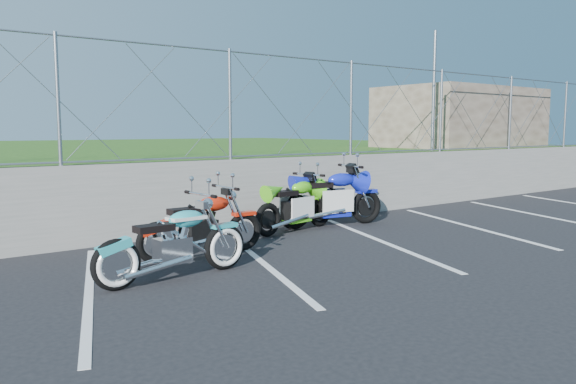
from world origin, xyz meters
TOP-DOWN VIEW (x-y plane):
  - ground at (0.00, 0.00)m, footprint 90.00×90.00m
  - retaining_wall at (0.00, 3.50)m, footprint 30.00×0.22m
  - grass_field at (0.00, 13.50)m, footprint 30.00×20.00m
  - stone_building at (10.50, 5.50)m, footprint 5.00×3.00m
  - chain_link_fence at (0.00, 3.50)m, footprint 28.00×0.03m
  - sign_pole at (7.20, 3.90)m, footprint 0.08×0.08m
  - parking_lines at (1.20, 1.00)m, footprint 18.29×4.31m
  - cruiser_turquoise at (-1.36, 0.88)m, footprint 2.11×0.67m
  - naked_orange at (-0.49, 1.77)m, footprint 2.03×0.69m
  - sportbike_green at (1.84, 2.60)m, footprint 1.98×0.70m
  - sportbike_blue at (2.71, 2.59)m, footprint 2.22×0.79m

SIDE VIEW (x-z plane):
  - ground at x=0.00m, z-range 0.00..0.00m
  - parking_lines at x=1.20m, z-range 0.00..0.01m
  - cruiser_turquoise at x=-1.36m, z-range -0.10..0.95m
  - naked_orange at x=-0.49m, z-range -0.07..0.94m
  - sportbike_green at x=1.84m, z-range -0.07..0.96m
  - sportbike_blue at x=2.71m, z-range -0.08..1.08m
  - retaining_wall at x=0.00m, z-range 0.00..1.30m
  - grass_field at x=0.00m, z-range 0.00..1.30m
  - stone_building at x=10.50m, z-range 1.30..3.10m
  - chain_link_fence at x=0.00m, z-range 1.30..3.30m
  - sign_pole at x=7.20m, z-range 1.30..4.30m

